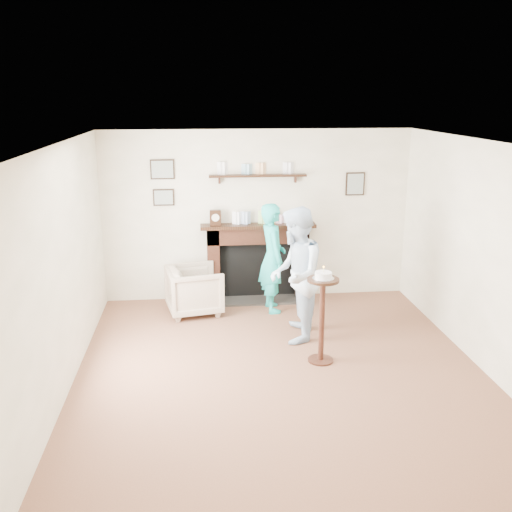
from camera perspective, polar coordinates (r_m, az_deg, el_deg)
The scene contains 6 objects.
ground at distance 6.47m, azimuth 2.48°, elevation -11.48°, with size 5.00×5.00×0.00m, color brown.
room_shell at distance 6.57m, azimuth 1.77°, elevation 4.04°, with size 4.54×5.02×2.52m.
armchair at distance 8.14m, azimuth -6.11°, elevation -5.62°, with size 0.71×0.73×0.67m, color tan.
man at distance 7.29m, azimuth 3.84°, elevation -8.21°, with size 0.82×0.64×1.68m, color silver.
woman at distance 8.20m, azimuth 1.61°, elevation -5.36°, with size 0.56×0.37×1.54m, color #1DA891.
pedestal_table at distance 6.46m, azimuth 6.66°, elevation -4.74°, with size 0.36×0.36×1.15m.
Camera 1 is at (-0.86, -5.68, 2.97)m, focal length 40.00 mm.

